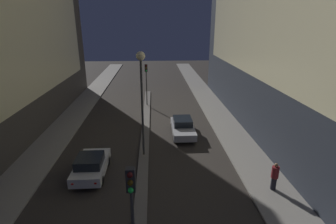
{
  "coord_description": "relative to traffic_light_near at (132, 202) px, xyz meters",
  "views": [
    {
      "loc": [
        0.85,
        -3.29,
        9.81
      ],
      "look_at": [
        1.96,
        16.43,
        2.95
      ],
      "focal_mm": 28.0,
      "sensor_mm": 36.0,
      "label": 1
    }
  ],
  "objects": [
    {
      "name": "median_strip",
      "position": [
        0.0,
        12.99,
        -3.7
      ],
      "size": [
        0.74,
        32.92,
        0.14
      ],
      "color": "#66605B",
      "rests_on": "ground"
    },
    {
      "name": "traffic_light_near",
      "position": [
        0.0,
        0.0,
        0.0
      ],
      "size": [
        0.32,
        0.42,
        4.97
      ],
      "color": "#383838",
      "rests_on": "median_strip"
    },
    {
      "name": "traffic_light_mid",
      "position": [
        0.0,
        22.86,
        0.0
      ],
      "size": [
        0.32,
        0.42,
        4.97
      ],
      "color": "#383838",
      "rests_on": "median_strip"
    },
    {
      "name": "street_lamp",
      "position": [
        0.0,
        10.27,
        2.15
      ],
      "size": [
        0.62,
        0.62,
        7.76
      ],
      "color": "#383838",
      "rests_on": "median_strip"
    },
    {
      "name": "car_left_lane",
      "position": [
        -3.41,
        7.75,
        -3.0
      ],
      "size": [
        1.93,
        4.07,
        1.53
      ],
      "color": "silver",
      "rests_on": "ground"
    },
    {
      "name": "car_right_lane",
      "position": [
        3.41,
        14.1,
        -3.02
      ],
      "size": [
        1.93,
        4.53,
        1.49
      ],
      "color": "#B2B2B7",
      "rests_on": "ground"
    },
    {
      "name": "pedestrian_on_right_sidewalk",
      "position": [
        8.0,
        5.42,
        -2.72
      ],
      "size": [
        0.43,
        0.43,
        1.78
      ],
      "color": "black",
      "rests_on": "sidewalk_right"
    }
  ]
}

